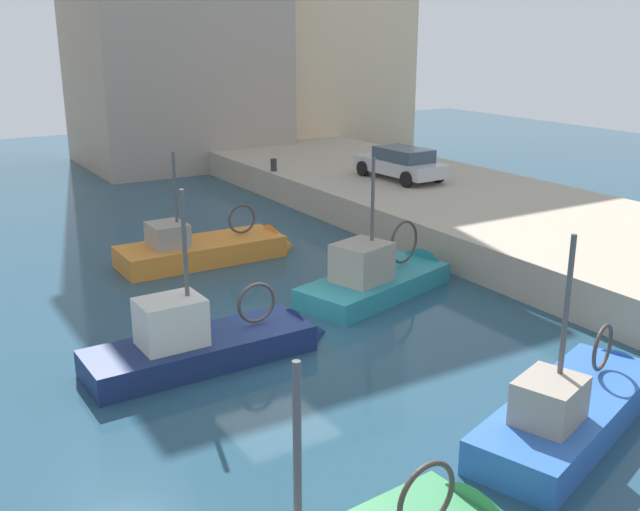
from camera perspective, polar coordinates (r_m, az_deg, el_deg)
water_surface at (r=18.41m, az=-3.48°, el=-6.25°), size 80.00×80.00×0.00m
quay_wall at (r=25.34m, az=20.15°, el=0.72°), size 9.00×56.00×1.20m
fishing_boat_navy at (r=17.28m, az=-8.14°, el=-7.47°), size 6.03×1.97×4.82m
fishing_boat_blue at (r=15.37m, az=19.04°, el=-11.80°), size 6.26×3.49×4.77m
fishing_boat_orange at (r=24.60m, az=-8.29°, el=-0.09°), size 6.14×2.22×4.55m
fishing_boat_teal at (r=21.45m, az=4.87°, el=-2.34°), size 5.92×3.35×4.85m
parked_car_silver at (r=31.40m, az=6.26°, el=7.11°), size 2.11×4.33×1.34m
mooring_bollard_north at (r=33.23m, az=-3.59°, el=6.99°), size 0.28×0.28×0.55m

